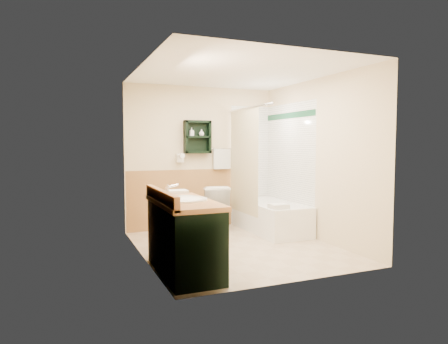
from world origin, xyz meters
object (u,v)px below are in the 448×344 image
at_px(toilet, 213,208).
at_px(vanity_book, 154,184).
at_px(hair_dryer, 180,158).
at_px(soap_bottle_b, 202,133).
at_px(soap_bottle_a, 192,134).
at_px(vanity, 184,237).
at_px(wall_shelf, 198,137).
at_px(bathtub, 271,217).

xyz_separation_m(toilet, vanity_book, (-1.27, -1.22, 0.56)).
distance_m(hair_dryer, soap_bottle_b, 0.55).
xyz_separation_m(soap_bottle_a, soap_bottle_b, (0.18, 0.00, 0.01)).
bearing_deg(vanity, wall_shelf, 67.71).
relative_size(wall_shelf, soap_bottle_b, 4.91).
xyz_separation_m(hair_dryer, toilet, (0.51, -0.23, -0.83)).
xyz_separation_m(toilet, soap_bottle_b, (-0.14, 0.20, 1.24)).
height_order(wall_shelf, toilet, wall_shelf).
xyz_separation_m(wall_shelf, vanity_book, (-1.06, -1.42, -0.62)).
height_order(wall_shelf, bathtub, wall_shelf).
height_order(vanity_book, soap_bottle_b, soap_bottle_b).
bearing_deg(bathtub, vanity, -142.18).
bearing_deg(toilet, hair_dryer, -15.45).
bearing_deg(soap_bottle_b, bathtub, -35.74).
relative_size(vanity, soap_bottle_b, 11.46).
bearing_deg(hair_dryer, vanity_book, -117.67).
relative_size(bathtub, soap_bottle_b, 13.40).
bearing_deg(toilet, vanity_book, 52.72).
height_order(wall_shelf, hair_dryer, wall_shelf).
distance_m(wall_shelf, soap_bottle_b, 0.09).
height_order(hair_dryer, vanity_book, hair_dryer).
bearing_deg(vanity, toilet, 60.96).
xyz_separation_m(toilet, soap_bottle_a, (-0.31, 0.20, 1.23)).
relative_size(toilet, vanity_book, 3.29).
bearing_deg(soap_bottle_a, wall_shelf, 2.69).
xyz_separation_m(wall_shelf, soap_bottle_b, (0.07, -0.01, 0.06)).
bearing_deg(soap_bottle_b, wall_shelf, 175.87).
distance_m(wall_shelf, vanity_book, 1.88).
xyz_separation_m(vanity_book, soap_bottle_b, (1.13, 1.42, 0.68)).
bearing_deg(wall_shelf, soap_bottle_b, -4.13).
xyz_separation_m(wall_shelf, hair_dryer, (-0.30, 0.02, -0.35)).
height_order(bathtub, soap_bottle_a, soap_bottle_a).
xyz_separation_m(hair_dryer, soap_bottle_b, (0.37, -0.03, 0.41)).
bearing_deg(bathtub, soap_bottle_a, 148.70).
distance_m(bathtub, vanity_book, 2.32).
relative_size(bathtub, soap_bottle_a, 10.84).
relative_size(vanity, vanity_book, 5.59).
xyz_separation_m(bathtub, soap_bottle_b, (-0.96, 0.69, 1.37)).
relative_size(toilet, soap_bottle_b, 6.75).
relative_size(vanity, bathtub, 0.86).
bearing_deg(hair_dryer, wall_shelf, -4.76).
distance_m(vanity, toilet, 2.27).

